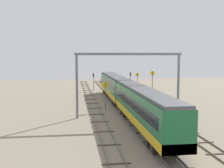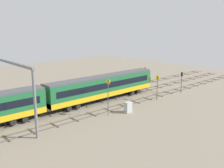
{
  "view_description": "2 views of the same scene",
  "coord_description": "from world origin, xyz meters",
  "px_view_note": "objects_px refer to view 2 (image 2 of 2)",
  "views": [
    {
      "loc": [
        -53.2,
        8.18,
        8.88
      ],
      "look_at": [
        3.59,
        0.59,
        3.24
      ],
      "focal_mm": 46.48,
      "sensor_mm": 36.0,
      "label": 1
    },
    {
      "loc": [
        -25.68,
        -36.53,
        14.28
      ],
      "look_at": [
        7.81,
        0.96,
        2.67
      ],
      "focal_mm": 41.07,
      "sensor_mm": 36.0,
      "label": 2
    }
  ],
  "objects_px": {
    "speed_sign_far_trackside": "(108,92)",
    "signal_light_trackside_approach": "(145,74)",
    "speed_sign_mid_trackside": "(157,84)",
    "overhead_gantry": "(11,79)",
    "signal_light_trackside_departure": "(182,79)",
    "speed_sign_near_foreground": "(42,92)",
    "relay_cabinet": "(128,107)",
    "train": "(48,99)"
  },
  "relations": [
    {
      "from": "speed_sign_mid_trackside",
      "to": "relay_cabinet",
      "type": "xyz_separation_m",
      "value": [
        -9.3,
        -1.33,
        -2.24
      ]
    },
    {
      "from": "speed_sign_far_trackside",
      "to": "signal_light_trackside_departure",
      "type": "relative_size",
      "value": 1.32
    },
    {
      "from": "speed_sign_far_trackside",
      "to": "relay_cabinet",
      "type": "relative_size",
      "value": 3.34
    },
    {
      "from": "relay_cabinet",
      "to": "train",
      "type": "bearing_deg",
      "value": 142.83
    },
    {
      "from": "signal_light_trackside_approach",
      "to": "relay_cabinet",
      "type": "distance_m",
      "value": 20.3
    },
    {
      "from": "speed_sign_mid_trackside",
      "to": "signal_light_trackside_approach",
      "type": "xyz_separation_m",
      "value": [
        7.61,
        9.73,
        -0.26
      ]
    },
    {
      "from": "overhead_gantry",
      "to": "relay_cabinet",
      "type": "relative_size",
      "value": 8.65
    },
    {
      "from": "speed_sign_mid_trackside",
      "to": "speed_sign_far_trackside",
      "type": "xyz_separation_m",
      "value": [
        -12.63,
        -0.09,
        0.66
      ]
    },
    {
      "from": "relay_cabinet",
      "to": "speed_sign_far_trackside",
      "type": "bearing_deg",
      "value": 159.57
    },
    {
      "from": "speed_sign_far_trackside",
      "to": "signal_light_trackside_departure",
      "type": "xyz_separation_m",
      "value": [
        20.87,
        0.11,
        -0.83
      ]
    },
    {
      "from": "overhead_gantry",
      "to": "speed_sign_far_trackside",
      "type": "relative_size",
      "value": 2.59
    },
    {
      "from": "speed_sign_mid_trackside",
      "to": "signal_light_trackside_approach",
      "type": "distance_m",
      "value": 12.35
    },
    {
      "from": "speed_sign_mid_trackside",
      "to": "signal_light_trackside_approach",
      "type": "bearing_deg",
      "value": 51.98
    },
    {
      "from": "speed_sign_mid_trackside",
      "to": "relay_cabinet",
      "type": "relative_size",
      "value": 2.73
    },
    {
      "from": "overhead_gantry",
      "to": "speed_sign_near_foreground",
      "type": "bearing_deg",
      "value": 24.67
    },
    {
      "from": "signal_light_trackside_departure",
      "to": "speed_sign_mid_trackside",
      "type": "bearing_deg",
      "value": -179.85
    },
    {
      "from": "overhead_gantry",
      "to": "signal_light_trackside_departure",
      "type": "xyz_separation_m",
      "value": [
        33.42,
        -6.88,
        -3.74
      ]
    },
    {
      "from": "speed_sign_near_foreground",
      "to": "speed_sign_far_trackside",
      "type": "relative_size",
      "value": 0.77
    },
    {
      "from": "signal_light_trackside_departure",
      "to": "speed_sign_near_foreground",
      "type": "bearing_deg",
      "value": 160.7
    },
    {
      "from": "overhead_gantry",
      "to": "signal_light_trackside_departure",
      "type": "height_order",
      "value": "overhead_gantry"
    },
    {
      "from": "train",
      "to": "speed_sign_mid_trackside",
      "type": "xyz_separation_m",
      "value": [
        19.78,
        -6.61,
        0.47
      ]
    },
    {
      "from": "speed_sign_near_foreground",
      "to": "train",
      "type": "bearing_deg",
      "value": -100.51
    },
    {
      "from": "speed_sign_far_trackside",
      "to": "signal_light_trackside_approach",
      "type": "height_order",
      "value": "speed_sign_far_trackside"
    },
    {
      "from": "train",
      "to": "speed_sign_near_foreground",
      "type": "bearing_deg",
      "value": 79.49
    },
    {
      "from": "speed_sign_far_trackside",
      "to": "signal_light_trackside_approach",
      "type": "bearing_deg",
      "value": 25.88
    },
    {
      "from": "speed_sign_mid_trackside",
      "to": "relay_cabinet",
      "type": "bearing_deg",
      "value": -171.88
    },
    {
      "from": "overhead_gantry",
      "to": "speed_sign_mid_trackside",
      "type": "distance_m",
      "value": 26.35
    },
    {
      "from": "signal_light_trackside_approach",
      "to": "relay_cabinet",
      "type": "bearing_deg",
      "value": -146.82
    },
    {
      "from": "train",
      "to": "overhead_gantry",
      "type": "bearing_deg",
      "value": 176.97
    },
    {
      "from": "train",
      "to": "signal_light_trackside_approach",
      "type": "bearing_deg",
      "value": 6.49
    },
    {
      "from": "speed_sign_mid_trackside",
      "to": "relay_cabinet",
      "type": "distance_m",
      "value": 9.66
    },
    {
      "from": "relay_cabinet",
      "to": "overhead_gantry",
      "type": "bearing_deg",
      "value": 152.6
    },
    {
      "from": "speed_sign_mid_trackside",
      "to": "overhead_gantry",
      "type": "bearing_deg",
      "value": 164.67
    },
    {
      "from": "speed_sign_mid_trackside",
      "to": "signal_light_trackside_departure",
      "type": "height_order",
      "value": "speed_sign_mid_trackside"
    },
    {
      "from": "speed_sign_far_trackside",
      "to": "speed_sign_mid_trackside",
      "type": "bearing_deg",
      "value": 0.4
    },
    {
      "from": "train",
      "to": "signal_light_trackside_approach",
      "type": "distance_m",
      "value": 27.56
    },
    {
      "from": "overhead_gantry",
      "to": "speed_sign_mid_trackside",
      "type": "relative_size",
      "value": 3.17
    },
    {
      "from": "signal_light_trackside_approach",
      "to": "train",
      "type": "bearing_deg",
      "value": -173.51
    },
    {
      "from": "speed_sign_far_trackside",
      "to": "overhead_gantry",
      "type": "bearing_deg",
      "value": 150.88
    },
    {
      "from": "overhead_gantry",
      "to": "speed_sign_mid_trackside",
      "type": "height_order",
      "value": "overhead_gantry"
    },
    {
      "from": "speed_sign_near_foreground",
      "to": "speed_sign_far_trackside",
      "type": "height_order",
      "value": "speed_sign_far_trackside"
    },
    {
      "from": "speed_sign_mid_trackside",
      "to": "signal_light_trackside_departure",
      "type": "relative_size",
      "value": 1.08
    }
  ]
}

